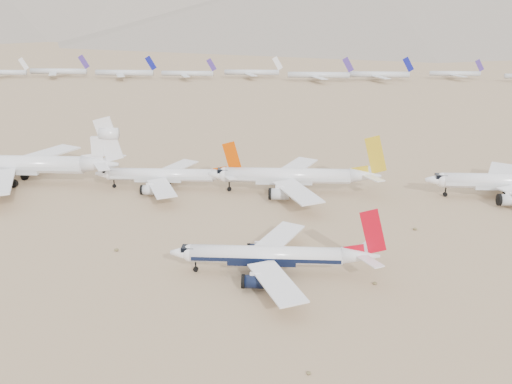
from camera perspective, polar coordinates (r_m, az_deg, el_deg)
ground at (r=112.00m, az=-0.70°, el=-9.26°), size 7000.00×7000.00×0.00m
main_airliner at (r=114.70m, az=1.93°, el=-6.39°), size 40.75×39.80×14.38m
row2_gold_tail at (r=164.73m, az=3.90°, el=1.57°), size 48.42×47.36×17.24m
row2_orange_tail at (r=169.81m, az=-8.85°, el=1.65°), size 41.16×40.26×14.68m
row2_white_trijet at (r=186.23m, az=-22.33°, el=2.59°), size 59.56×58.20×21.10m
distant_storage_row at (r=431.95m, az=-1.10°, el=11.78°), size 518.22×59.05×15.21m
desert_scrub at (r=96.80m, az=-14.39°, el=-14.44°), size 233.60×121.67×0.63m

